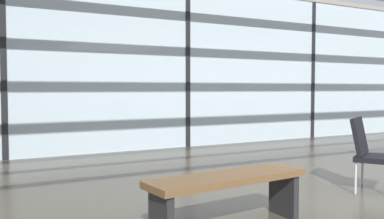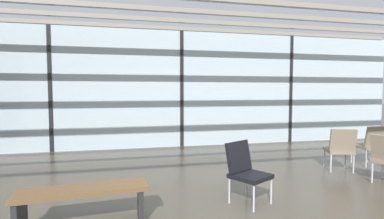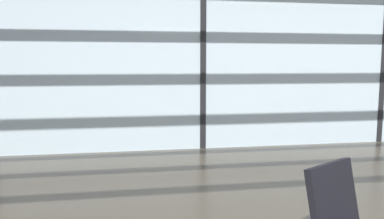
# 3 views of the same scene
# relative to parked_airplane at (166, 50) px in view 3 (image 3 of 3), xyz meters

# --- Properties ---
(glass_curtain_wall) EXTENTS (14.00, 0.08, 3.33)m
(glass_curtain_wall) POSITION_rel_parked_airplane_xyz_m (0.11, -5.32, -0.28)
(glass_curtain_wall) COLOR silver
(glass_curtain_wall) RESTS_ON ground
(window_mullion_1) EXTENTS (0.10, 0.12, 3.33)m
(window_mullion_1) POSITION_rel_parked_airplane_xyz_m (0.11, -5.32, -0.28)
(window_mullion_1) COLOR black
(window_mullion_1) RESTS_ON ground
(window_mullion_2) EXTENTS (0.10, 0.12, 3.33)m
(window_mullion_2) POSITION_rel_parked_airplane_xyz_m (3.61, -5.32, -0.28)
(window_mullion_2) COLOR black
(window_mullion_2) RESTS_ON ground
(parked_airplane) EXTENTS (10.87, 3.88, 3.88)m
(parked_airplane) POSITION_rel_parked_airplane_xyz_m (0.00, 0.00, 0.00)
(parked_airplane) COLOR #B2BCD6
(parked_airplane) RESTS_ON ground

